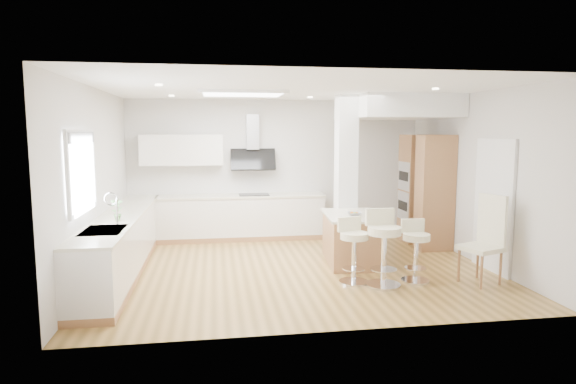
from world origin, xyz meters
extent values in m
plane|color=#A67D3D|center=(0.00, 0.00, 0.00)|extent=(6.00, 6.00, 0.00)
cube|color=white|center=(0.00, 0.00, 0.00)|extent=(6.00, 5.00, 0.02)
cube|color=silver|center=(0.00, 2.50, 1.40)|extent=(6.00, 0.04, 2.80)
cube|color=silver|center=(-3.00, 0.00, 1.40)|extent=(0.04, 5.00, 2.80)
cube|color=silver|center=(3.00, 0.00, 1.40)|extent=(0.04, 5.00, 2.80)
cube|color=white|center=(-0.80, 0.60, 2.77)|extent=(1.40, 0.95, 0.05)
cube|color=white|center=(-0.80, 0.60, 2.76)|extent=(1.25, 0.80, 0.03)
cylinder|color=white|center=(-2.00, 1.50, 2.78)|extent=(0.10, 0.10, 0.02)
cylinder|color=white|center=(-2.00, -0.50, 2.78)|extent=(0.10, 0.10, 0.02)
cylinder|color=white|center=(0.50, 1.50, 2.78)|extent=(0.10, 0.10, 0.02)
cylinder|color=white|center=(2.00, 1.00, 2.78)|extent=(0.10, 0.10, 0.02)
cylinder|color=white|center=(2.00, -0.50, 2.78)|extent=(0.10, 0.10, 0.02)
cube|color=white|center=(-2.96, -0.90, 1.65)|extent=(0.03, 1.15, 0.95)
cube|color=white|center=(-2.95, -0.90, 2.15)|extent=(0.04, 1.28, 0.06)
cube|color=white|center=(-2.95, -0.90, 1.15)|extent=(0.04, 1.28, 0.06)
cube|color=white|center=(-2.95, -1.51, 1.65)|extent=(0.04, 0.06, 0.95)
cube|color=white|center=(-2.95, -0.29, 1.65)|extent=(0.04, 0.06, 0.95)
cube|color=#929498|center=(-2.94, -0.90, 2.08)|extent=(0.03, 1.18, 0.14)
cube|color=#423B34|center=(2.99, -0.60, 1.00)|extent=(0.02, 0.90, 2.00)
cube|color=white|center=(2.97, -0.60, 1.00)|extent=(0.05, 1.00, 2.10)
cube|color=#A57246|center=(-2.70, 0.25, 0.05)|extent=(0.60, 4.50, 0.10)
cube|color=white|center=(-2.70, 0.25, 0.48)|extent=(0.60, 4.50, 0.76)
cube|color=beige|center=(-2.70, 0.25, 0.88)|extent=(0.63, 4.50, 0.04)
cube|color=#B4B4B9|center=(-2.70, -1.00, 0.89)|extent=(0.50, 0.75, 0.02)
cube|color=#B4B4B9|center=(-2.70, -1.18, 0.84)|extent=(0.40, 0.34, 0.10)
cube|color=#B4B4B9|center=(-2.70, -0.82, 0.84)|extent=(0.40, 0.34, 0.10)
cylinder|color=silver|center=(-2.58, -0.70, 1.08)|extent=(0.02, 0.02, 0.36)
torus|color=silver|center=(-2.65, -0.70, 1.26)|extent=(0.18, 0.02, 0.18)
imported|color=#4E8644|center=(-2.65, -0.35, 1.06)|extent=(0.17, 0.12, 0.33)
cube|color=#A57246|center=(-0.75, 2.20, 0.05)|extent=(3.30, 0.60, 0.10)
cube|color=white|center=(-0.75, 2.20, 0.48)|extent=(3.30, 0.60, 0.76)
cube|color=beige|center=(-0.75, 2.20, 0.88)|extent=(3.33, 0.63, 0.04)
cube|color=black|center=(-0.50, 2.20, 0.91)|extent=(0.60, 0.40, 0.01)
cube|color=white|center=(-1.90, 2.33, 1.80)|extent=(1.60, 0.34, 0.60)
cube|color=#B4B4B9|center=(-0.50, 2.40, 2.15)|extent=(0.25, 0.18, 0.70)
cube|color=black|center=(-0.50, 2.32, 1.60)|extent=(0.90, 0.26, 0.44)
cube|color=white|center=(1.05, 0.95, 1.40)|extent=(0.35, 0.35, 2.80)
cube|color=white|center=(2.10, 1.40, 2.60)|extent=(1.78, 2.20, 0.40)
cube|color=#A57246|center=(2.68, 1.50, 1.05)|extent=(0.62, 0.62, 2.10)
cube|color=#A57246|center=(2.68, 0.80, 1.05)|extent=(0.62, 0.40, 2.10)
cube|color=#B4B4B9|center=(2.37, 1.50, 1.30)|extent=(0.02, 0.55, 0.55)
cube|color=#B4B4B9|center=(2.37, 1.50, 0.72)|extent=(0.02, 0.55, 0.55)
cube|color=black|center=(2.36, 1.50, 1.30)|extent=(0.01, 0.45, 0.18)
cube|color=black|center=(2.36, 1.50, 0.72)|extent=(0.01, 0.45, 0.18)
cube|color=#A57246|center=(0.95, 0.16, 0.39)|extent=(0.92, 1.33, 0.78)
cube|color=beige|center=(0.95, 0.16, 0.79)|extent=(1.00, 1.41, 0.04)
imported|color=gray|center=(0.94, 0.03, 0.84)|extent=(0.25, 0.25, 0.06)
sphere|color=orange|center=(0.98, 0.02, 0.84)|extent=(0.07, 0.07, 0.06)
sphere|color=orange|center=(0.91, 0.05, 0.84)|extent=(0.07, 0.07, 0.06)
sphere|color=olive|center=(0.94, -0.01, 0.84)|extent=(0.07, 0.07, 0.06)
cylinder|color=silver|center=(0.67, -0.89, 0.01)|extent=(0.51, 0.51, 0.03)
cylinder|color=silver|center=(0.67, -0.89, 0.33)|extent=(0.08, 0.08, 0.62)
cylinder|color=silver|center=(0.67, -0.89, 0.21)|extent=(0.39, 0.39, 0.01)
cylinder|color=#F4EEC7|center=(0.67, -0.89, 0.69)|extent=(0.48, 0.48, 0.10)
cube|color=#F4EEC7|center=(0.64, -0.74, 0.83)|extent=(0.36, 0.13, 0.21)
cylinder|color=silver|center=(1.04, -1.09, 0.02)|extent=(0.50, 0.50, 0.03)
cylinder|color=silver|center=(1.04, -1.09, 0.38)|extent=(0.08, 0.08, 0.71)
cylinder|color=silver|center=(1.04, -1.09, 0.24)|extent=(0.39, 0.39, 0.02)
cylinder|color=#F4EEC7|center=(1.04, -1.09, 0.79)|extent=(0.48, 0.48, 0.11)
cube|color=#F4EEC7|center=(1.04, -0.92, 0.96)|extent=(0.42, 0.07, 0.24)
cylinder|color=silver|center=(1.57, -0.97, 0.01)|extent=(0.40, 0.40, 0.03)
cylinder|color=silver|center=(1.57, -0.97, 0.32)|extent=(0.06, 0.06, 0.59)
cylinder|color=silver|center=(1.57, -0.97, 0.20)|extent=(0.31, 0.31, 0.01)
cylinder|color=#F4EEC7|center=(1.57, -0.97, 0.66)|extent=(0.39, 0.39, 0.09)
cube|color=#F4EEC7|center=(1.57, -0.82, 0.79)|extent=(0.35, 0.05, 0.20)
cube|color=#F4EEC7|center=(2.44, -1.18, 0.51)|extent=(0.63, 0.63, 0.07)
cube|color=#F4EEC7|center=(2.65, -1.10, 0.87)|extent=(0.21, 0.45, 0.79)
cylinder|color=#A57246|center=(2.32, -1.43, 0.24)|extent=(0.05, 0.05, 0.48)
cylinder|color=#A57246|center=(2.19, -1.06, 0.24)|extent=(0.05, 0.05, 0.48)
cylinder|color=#A57246|center=(2.69, -1.30, 0.24)|extent=(0.05, 0.05, 0.48)
cylinder|color=#A57246|center=(2.56, -0.93, 0.24)|extent=(0.05, 0.05, 0.48)
camera|label=1|loc=(-1.27, -7.36, 2.15)|focal=30.00mm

